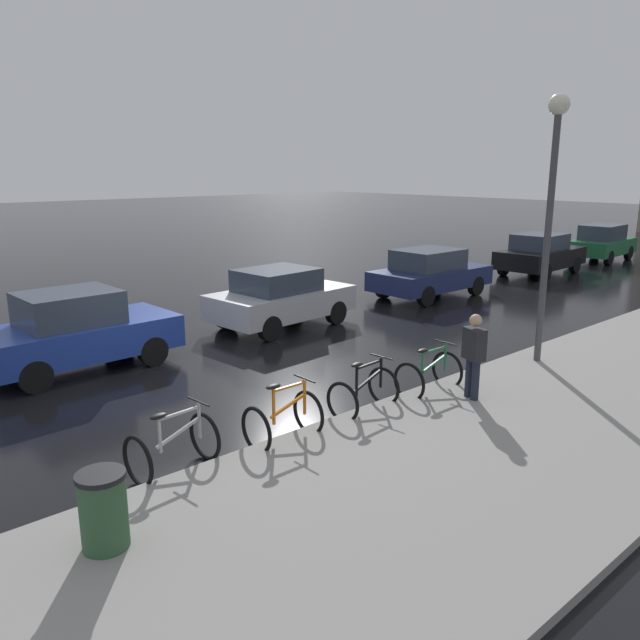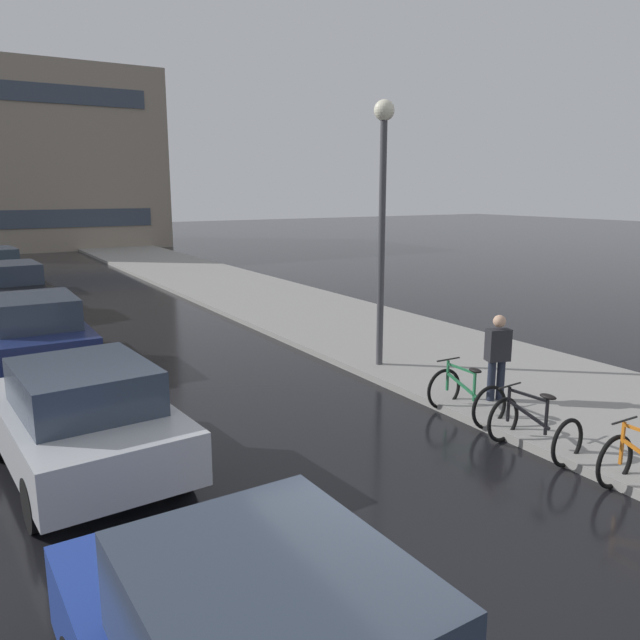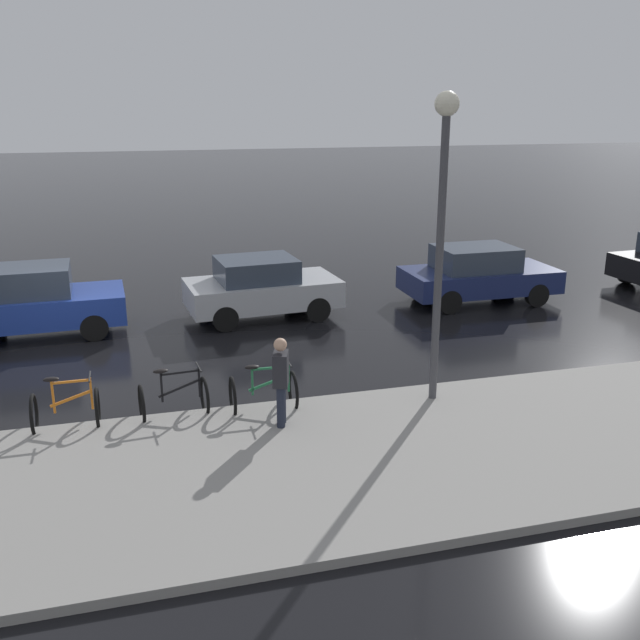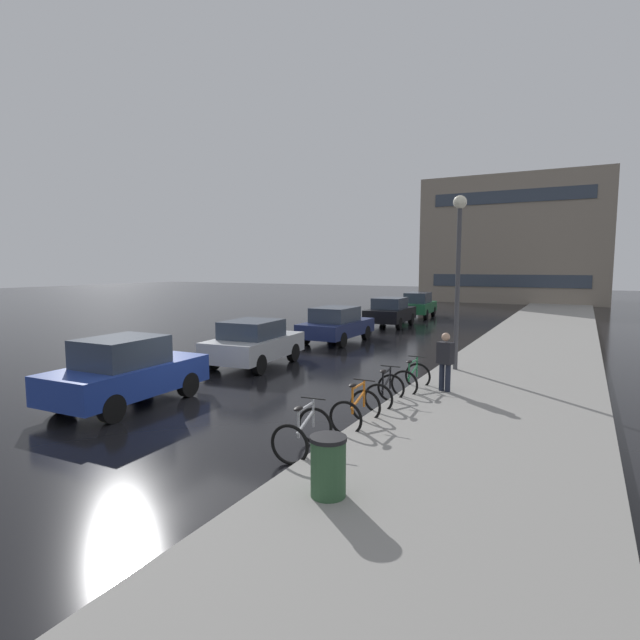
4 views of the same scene
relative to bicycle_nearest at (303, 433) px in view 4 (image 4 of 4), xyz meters
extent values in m
plane|color=black|center=(-3.34, 1.70, -0.40)|extent=(140.00, 140.00, 0.00)
cube|color=gray|center=(2.66, 11.70, -0.33)|extent=(4.80, 60.00, 0.14)
torus|color=black|center=(-0.05, 0.54, -0.04)|extent=(0.72, 0.12, 0.72)
torus|color=black|center=(0.05, -0.54, -0.04)|extent=(0.72, 0.12, 0.72)
cube|color=#ADAFB5|center=(0.02, -0.19, 0.21)|extent=(0.04, 0.04, 0.50)
cube|color=#ADAFB5|center=(-0.04, 0.46, 0.23)|extent=(0.04, 0.04, 0.54)
cube|color=#ADAFB5|center=(-0.01, 0.13, 0.44)|extent=(0.09, 0.65, 0.04)
cube|color=#ADAFB5|center=(-0.01, 0.11, 0.16)|extent=(0.10, 0.74, 0.27)
ellipsoid|color=black|center=(0.02, -0.19, 0.50)|extent=(0.16, 0.27, 0.07)
cylinder|color=black|center=(-0.04, 0.46, 0.52)|extent=(0.50, 0.07, 0.03)
torus|color=black|center=(0.28, 2.23, -0.03)|extent=(0.73, 0.06, 0.73)
torus|color=black|center=(0.28, 1.22, -0.03)|extent=(0.73, 0.06, 0.73)
cube|color=orange|center=(0.28, 1.55, 0.25)|extent=(0.04, 0.04, 0.58)
cube|color=orange|center=(0.28, 2.16, 0.25)|extent=(0.04, 0.04, 0.57)
cube|color=orange|center=(0.28, 1.85, 0.50)|extent=(0.04, 0.61, 0.04)
cube|color=orange|center=(0.28, 1.83, 0.20)|extent=(0.04, 0.69, 0.25)
ellipsoid|color=black|center=(0.28, 1.55, 0.57)|extent=(0.14, 0.26, 0.07)
cylinder|color=black|center=(0.28, 2.16, 0.56)|extent=(0.50, 0.03, 0.03)
torus|color=black|center=(0.21, 4.05, -0.04)|extent=(0.71, 0.12, 0.71)
torus|color=black|center=(0.30, 2.97, -0.04)|extent=(0.71, 0.12, 0.71)
cube|color=black|center=(0.27, 3.32, 0.23)|extent=(0.04, 0.04, 0.54)
cube|color=black|center=(0.22, 3.97, 0.23)|extent=(0.04, 0.04, 0.55)
cube|color=black|center=(0.24, 3.65, 0.46)|extent=(0.09, 0.66, 0.04)
cube|color=black|center=(0.25, 3.62, 0.17)|extent=(0.10, 0.74, 0.27)
ellipsoid|color=black|center=(0.27, 3.32, 0.53)|extent=(0.16, 0.27, 0.07)
cylinder|color=black|center=(0.22, 3.97, 0.52)|extent=(0.50, 0.07, 0.03)
torus|color=black|center=(0.42, 5.62, -0.03)|extent=(0.74, 0.07, 0.74)
torus|color=black|center=(0.40, 4.53, -0.03)|extent=(0.74, 0.07, 0.74)
cube|color=#237042|center=(0.41, 4.88, 0.22)|extent=(0.04, 0.04, 0.50)
cube|color=#237042|center=(0.42, 5.54, 0.24)|extent=(0.04, 0.04, 0.54)
cube|color=#237042|center=(0.42, 5.21, 0.45)|extent=(0.05, 0.66, 0.04)
cube|color=#237042|center=(0.42, 5.18, 0.17)|extent=(0.05, 0.75, 0.27)
ellipsoid|color=black|center=(0.41, 4.88, 0.50)|extent=(0.14, 0.26, 0.07)
cylinder|color=black|center=(0.42, 5.54, 0.53)|extent=(0.50, 0.04, 0.03)
cube|color=navy|center=(-5.42, 0.80, 0.27)|extent=(1.96, 4.00, 0.69)
cube|color=#2D3847|center=(-5.42, 0.65, 0.95)|extent=(1.57, 1.91, 0.68)
cylinder|color=black|center=(-6.28, 2.00, -0.08)|extent=(0.24, 0.65, 0.64)
cylinder|color=black|center=(-4.64, 2.05, -0.08)|extent=(0.24, 0.65, 0.64)
cylinder|color=black|center=(-6.21, -0.44, -0.08)|extent=(0.24, 0.65, 0.64)
cylinder|color=black|center=(-4.56, -0.39, -0.08)|extent=(0.24, 0.65, 0.64)
cube|color=#B2B5BA|center=(-5.48, 6.22, 0.25)|extent=(2.22, 3.98, 0.67)
cube|color=#2D3847|center=(-5.46, 6.06, 0.88)|extent=(1.73, 2.05, 0.58)
cylinder|color=black|center=(-6.43, 7.34, -0.08)|extent=(0.27, 0.65, 0.64)
cylinder|color=black|center=(-4.70, 7.47, -0.08)|extent=(0.27, 0.65, 0.64)
cylinder|color=black|center=(-6.25, 4.96, -0.08)|extent=(0.27, 0.65, 0.64)
cylinder|color=black|center=(-4.52, 5.09, -0.08)|extent=(0.27, 0.65, 0.64)
cube|color=navy|center=(-5.33, 12.30, 0.23)|extent=(1.95, 4.20, 0.62)
cube|color=#2D3847|center=(-5.33, 12.14, 0.85)|extent=(1.60, 2.11, 0.63)
cylinder|color=black|center=(-6.21, 13.60, -0.08)|extent=(0.22, 0.64, 0.64)
cylinder|color=black|center=(-4.47, 13.61, -0.08)|extent=(0.22, 0.64, 0.64)
cylinder|color=black|center=(-6.20, 11.00, -0.08)|extent=(0.22, 0.64, 0.64)
cylinder|color=black|center=(-4.46, 11.01, -0.08)|extent=(0.22, 0.64, 0.64)
cube|color=black|center=(-5.25, 19.06, 0.26)|extent=(2.15, 4.27, 0.68)
cube|color=#2D3847|center=(-5.24, 18.89, 0.91)|extent=(1.68, 2.11, 0.60)
cylinder|color=black|center=(-6.18, 20.30, -0.08)|extent=(0.26, 0.65, 0.64)
cylinder|color=black|center=(-4.46, 20.40, -0.08)|extent=(0.26, 0.65, 0.64)
cylinder|color=black|center=(-6.03, 17.72, -0.08)|extent=(0.26, 0.65, 0.64)
cylinder|color=black|center=(-4.31, 17.82, -0.08)|extent=(0.26, 0.65, 0.64)
cube|color=#1E6038|center=(-5.30, 24.56, 0.25)|extent=(1.98, 3.96, 0.65)
cube|color=#2D3847|center=(-5.29, 24.41, 0.90)|extent=(1.56, 2.23, 0.66)
cylinder|color=black|center=(-6.14, 25.70, -0.08)|extent=(0.26, 0.65, 0.64)
cylinder|color=black|center=(-4.62, 25.81, -0.08)|extent=(0.26, 0.65, 0.64)
cylinder|color=black|center=(-5.98, 23.32, -0.08)|extent=(0.26, 0.65, 0.64)
cylinder|color=black|center=(-4.46, 23.42, -0.08)|extent=(0.26, 0.65, 0.64)
cylinder|color=#1E2333|center=(1.18, 5.25, 0.03)|extent=(0.14, 0.14, 0.86)
cylinder|color=#1E2333|center=(1.35, 5.19, 0.03)|extent=(0.14, 0.14, 0.86)
cube|color=#232328|center=(1.27, 5.22, 0.75)|extent=(0.45, 0.35, 0.56)
sphere|color=tan|center=(1.27, 5.22, 1.17)|extent=(0.22, 0.22, 0.22)
cylinder|color=#424247|center=(0.87, 8.15, 2.18)|extent=(0.14, 0.14, 5.16)
sphere|color=#F2EACC|center=(0.87, 8.15, 4.93)|extent=(0.41, 0.41, 0.41)
cylinder|color=#2D5133|center=(1.28, -1.52, 0.08)|extent=(0.50, 0.50, 0.95)
cylinder|color=black|center=(1.28, -1.52, 0.58)|extent=(0.53, 0.53, 0.06)
cube|color=gray|center=(-1.67, 44.58, 5.31)|extent=(16.07, 10.79, 11.42)
cube|color=#333D4C|center=(-1.67, 39.14, 1.66)|extent=(13.18, 0.06, 1.10)
cube|color=#333D4C|center=(-1.67, 39.14, 8.97)|extent=(13.18, 0.06, 1.10)
camera|label=1|loc=(7.31, -3.76, 3.76)|focal=35.00mm
camera|label=2|loc=(-6.81, -2.23, 3.40)|focal=35.00mm
camera|label=3|loc=(12.03, 2.92, 4.96)|focal=40.00mm
camera|label=4|loc=(4.36, -7.57, 3.01)|focal=28.00mm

